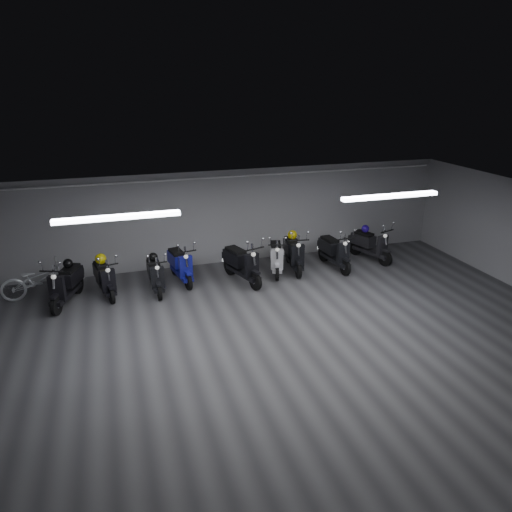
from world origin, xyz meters
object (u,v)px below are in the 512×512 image
object	(u,v)px
scooter_0	(65,278)
helmet_4	(292,235)
scooter_6	(276,252)
scooter_7	(294,248)
helmet_1	(68,263)
bicycle	(38,276)
scooter_8	(335,246)
scooter_3	(155,269)
helmet_2	(153,257)
helmet_3	(365,229)
helmet_0	(101,259)
scooter_4	(180,259)
scooter_5	(242,258)
scooter_1	(104,273)
scooter_9	(371,239)

from	to	relation	value
scooter_0	helmet_4	distance (m)	6.24
scooter_6	scooter_7	xyz separation A→B (m)	(0.55, 0.03, 0.05)
scooter_7	helmet_1	xyz separation A→B (m)	(-6.07, -0.18, 0.28)
bicycle	helmet_4	bearing A→B (deg)	-98.23
scooter_0	scooter_8	size ratio (longest dim) A/B	1.01
scooter_3	helmet_2	bearing A→B (deg)	90.00
scooter_7	helmet_3	world-z (taller)	scooter_7
scooter_0	helmet_4	world-z (taller)	scooter_0
scooter_0	helmet_0	xyz separation A→B (m)	(0.86, 0.45, 0.24)
scooter_0	bicycle	world-z (taller)	scooter_0
scooter_4	helmet_2	xyz separation A→B (m)	(-0.72, -0.21, 0.22)
helmet_1	scooter_5	bearing A→B (deg)	-2.93
helmet_4	helmet_3	bearing A→B (deg)	1.22
helmet_2	scooter_7	bearing A→B (deg)	1.43
scooter_7	bicycle	bearing A→B (deg)	-173.15
helmet_0	helmet_4	world-z (taller)	helmet_4
scooter_1	helmet_1	bearing A→B (deg)	166.45
helmet_0	scooter_1	bearing A→B (deg)	-77.30
scooter_0	scooter_8	bearing A→B (deg)	22.38
scooter_1	helmet_0	bearing A→B (deg)	90.00
scooter_4	bicycle	bearing A→B (deg)	168.46
bicycle	helmet_1	size ratio (longest dim) A/B	7.39
helmet_2	helmet_3	bearing A→B (deg)	3.59
scooter_5	scooter_8	distance (m)	2.87
bicycle	helmet_4	world-z (taller)	bicycle
scooter_1	helmet_3	bearing A→B (deg)	-9.02
scooter_3	helmet_3	xyz separation A→B (m)	(6.44, 0.64, 0.33)
helmet_2	scooter_9	bearing A→B (deg)	1.48
scooter_8	scooter_4	bearing A→B (deg)	170.75
scooter_1	helmet_0	distance (m)	0.38
scooter_6	helmet_2	distance (m)	3.45
scooter_5	helmet_2	xyz separation A→B (m)	(-2.32, 0.30, 0.17)
scooter_4	helmet_0	distance (m)	2.05
scooter_8	helmet_4	size ratio (longest dim) A/B	6.42
scooter_7	scooter_5	bearing A→B (deg)	-157.88
scooter_9	helmet_1	bearing A→B (deg)	162.59
scooter_5	helmet_0	xyz separation A→B (m)	(-3.63, 0.44, 0.21)
scooter_7	bicycle	distance (m)	6.86
helmet_0	scooter_5	bearing A→B (deg)	-6.94
scooter_3	bicycle	world-z (taller)	scooter_3
helmet_1	helmet_4	world-z (taller)	helmet_4
scooter_1	scooter_6	distance (m)	4.70
scooter_1	scooter_9	xyz separation A→B (m)	(7.78, 0.26, 0.04)
bicycle	helmet_0	bearing A→B (deg)	-104.71
scooter_1	scooter_5	bearing A→B (deg)	-16.10
scooter_0	scooter_1	xyz separation A→B (m)	(0.91, 0.23, -0.05)
scooter_6	helmet_2	bearing A→B (deg)	-162.57
bicycle	helmet_3	distance (m)	9.32
scooter_3	scooter_9	distance (m)	6.53
scooter_0	helmet_1	bearing A→B (deg)	90.00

